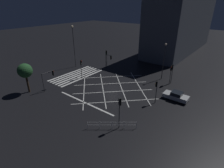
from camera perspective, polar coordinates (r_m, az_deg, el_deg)
ground_plane at (r=33.52m, az=0.00°, el=-1.12°), size 200.00×200.00×0.00m
road_markings at (r=37.21m, az=-8.32°, el=1.36°), size 17.94×21.55×0.01m
office_building at (r=63.49m, az=22.06°, el=18.11°), size 37.14×10.06×18.00m
traffic_light_ne_main at (r=21.65m, az=2.55°, el=-7.57°), size 0.39×0.36×4.37m
traffic_light_median_north at (r=28.10m, az=14.25°, el=-1.12°), size 0.36×0.39×3.85m
traffic_light_nw_main at (r=35.56m, az=18.65°, el=3.93°), size 0.39×0.36×3.86m
traffic_light_nw_cross at (r=36.16m, az=19.05°, el=4.34°), size 0.36×0.39×3.96m
traffic_light_sw_main at (r=43.07m, az=-1.85°, el=9.30°), size 0.39×0.36×4.37m
traffic_light_median_south at (r=37.28m, az=-10.02°, el=6.01°), size 0.36×0.39×4.01m
traffic_light_sw_cross at (r=42.90m, az=-1.02°, el=8.36°), size 0.36×1.92×3.41m
traffic_light_se_main at (r=33.81m, az=-19.91°, el=2.42°), size 2.53×0.36×3.58m
street_lamp_east at (r=43.83m, az=-12.57°, el=14.68°), size 0.59×0.59×10.02m
street_lamp_west at (r=37.13m, az=16.71°, el=8.80°), size 0.45×0.45×7.59m
street_tree_near at (r=33.79m, az=-26.55°, el=3.82°), size 2.51×2.51×5.37m
waiting_car at (r=31.05m, az=20.14°, el=-3.67°), size 1.82×4.06×1.42m
pedestrian_railing at (r=22.86m, az=0.00°, el=-13.04°), size 3.94×5.01×1.05m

